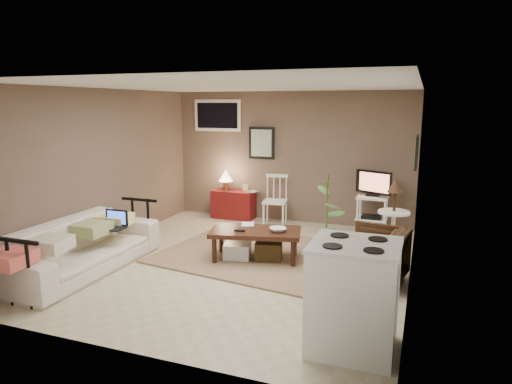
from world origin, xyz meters
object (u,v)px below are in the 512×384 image
at_px(potted_plant, 326,236).
at_px(red_console, 233,202).
at_px(spindle_chair, 275,202).
at_px(coffee_table, 255,242).
at_px(tv_stand, 372,201).
at_px(sofa, 82,238).
at_px(armchair, 373,252).
at_px(side_table, 394,210).
at_px(stove, 353,296).

bearing_deg(potted_plant, red_console, 127.42).
bearing_deg(red_console, spindle_chair, -9.89).
bearing_deg(spindle_chair, coffee_table, -80.08).
bearing_deg(tv_stand, sofa, -136.93).
xyz_separation_m(sofa, red_console, (0.73, 3.30, -0.12)).
bearing_deg(coffee_table, armchair, -6.87).
distance_m(coffee_table, potted_plant, 1.73).
distance_m(sofa, side_table, 4.23).
distance_m(coffee_table, spindle_chair, 2.01).
relative_size(sofa, tv_stand, 2.13).
bearing_deg(stove, tv_stand, 93.93).
bearing_deg(side_table, armchair, -100.33).
relative_size(sofa, stove, 2.29).
bearing_deg(coffee_table, sofa, -149.51).
bearing_deg(side_table, stove, -93.49).
relative_size(red_console, side_table, 0.80).
relative_size(sofa, side_table, 1.96).
bearing_deg(red_console, coffee_table, -59.57).
height_order(side_table, potted_plant, potted_plant).
relative_size(red_console, tv_stand, 0.87).
height_order(armchair, stove, stove).
height_order(coffee_table, sofa, sofa).
bearing_deg(coffee_table, tv_stand, 55.08).
distance_m(spindle_chair, stove, 4.35).
relative_size(tv_stand, side_table, 0.92).
relative_size(coffee_table, tv_stand, 1.26).
bearing_deg(sofa, coffee_table, -59.51).
relative_size(tv_stand, stove, 1.08).
distance_m(red_console, armchair, 3.71).
height_order(tv_stand, potted_plant, potted_plant).
height_order(sofa, armchair, sofa).
bearing_deg(coffee_table, side_table, 21.68).
bearing_deg(armchair, red_console, -117.45).
xyz_separation_m(red_console, potted_plant, (2.48, -3.23, 0.46)).
xyz_separation_m(spindle_chair, tv_stand, (1.72, -0.00, 0.15)).
relative_size(spindle_chair, potted_plant, 0.61).
xyz_separation_m(side_table, stove, (-0.16, -2.61, -0.23)).
bearing_deg(red_console, tv_stand, -3.49).
height_order(spindle_chair, tv_stand, tv_stand).
height_order(coffee_table, side_table, side_table).
relative_size(coffee_table, sofa, 0.59).
distance_m(sofa, stove, 3.70).
bearing_deg(red_console, potted_plant, -52.58).
bearing_deg(armchair, tv_stand, -161.76).
bearing_deg(sofa, armchair, -75.00).
bearing_deg(tv_stand, red_console, 176.51).
xyz_separation_m(tv_stand, stove, (0.27, -3.87, -0.07)).
distance_m(sofa, red_console, 3.38).
bearing_deg(stove, spindle_chair, 117.18).
xyz_separation_m(coffee_table, potted_plant, (1.22, -1.10, 0.53)).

